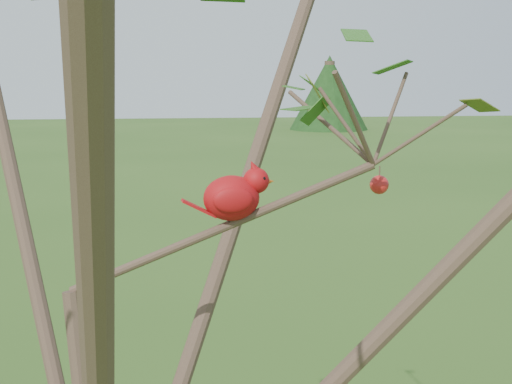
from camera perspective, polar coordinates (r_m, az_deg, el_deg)
The scene contains 3 objects.
crabapple_tree at distance 1.17m, azimuth -13.70°, elevation -2.38°, with size 2.35×2.05×2.95m.
cardinal at distance 1.26m, azimuth -1.92°, elevation -0.32°, with size 0.19×0.10×0.13m.
distant_trees at distance 26.66m, azimuth -11.65°, elevation 7.92°, with size 42.13×11.15×3.56m.
Camera 1 is at (0.14, -1.16, 2.36)m, focal length 45.00 mm.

